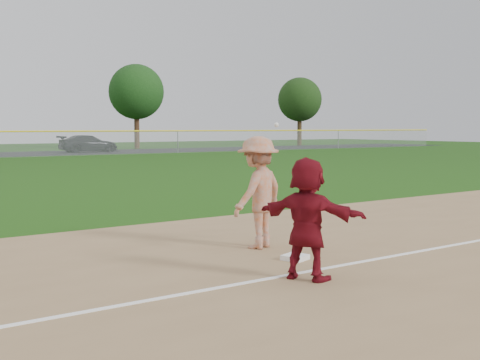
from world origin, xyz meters
TOP-DOWN VIEW (x-y plane):
  - ground at (0.00, 0.00)m, footprint 160.00×160.00m
  - foul_line at (0.00, -0.80)m, footprint 60.00×0.10m
  - first_base at (0.11, -0.01)m, footprint 0.48×0.48m
  - base_runner at (-0.61, -1.13)m, footprint 1.20×1.78m
  - car_right at (13.97, 46.21)m, footprint 5.47×2.25m
  - first_base_play at (0.21, 1.20)m, footprint 1.55×1.22m
  - tree_3 at (22.00, 52.80)m, footprint 6.00×6.00m
  - tree_4 at (44.00, 51.20)m, footprint 5.60×5.60m

SIDE VIEW (x-z plane):
  - ground at x=0.00m, z-range 0.00..0.00m
  - foul_line at x=0.00m, z-range 0.02..0.03m
  - first_base at x=0.11m, z-range 0.02..0.11m
  - car_right at x=13.97m, z-range 0.01..1.59m
  - base_runner at x=-0.61m, z-range 0.02..1.86m
  - first_base_play at x=0.21m, z-range -0.11..2.26m
  - tree_4 at x=44.00m, z-range 1.51..10.18m
  - tree_3 at x=22.00m, z-range 1.57..10.76m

